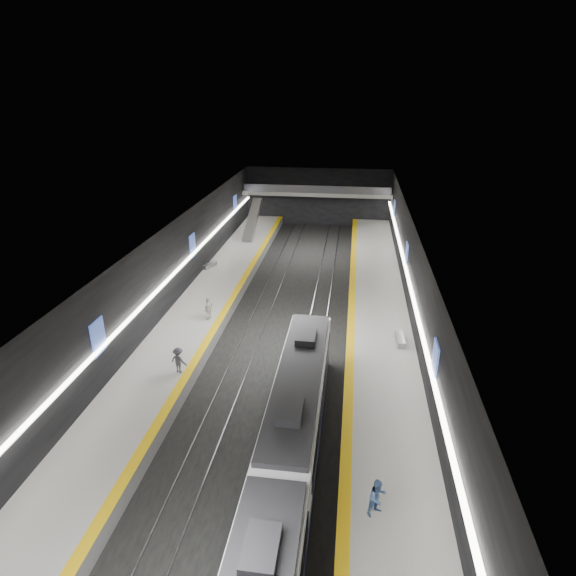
# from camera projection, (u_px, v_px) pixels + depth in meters

# --- Properties ---
(ground) EXTENTS (70.00, 70.00, 0.00)m
(ground) POSITION_uv_depth(u_px,v_px,m) (280.00, 347.00, 36.91)
(ground) COLOR black
(ground) RESTS_ON ground
(ceiling) EXTENTS (20.00, 70.00, 0.04)m
(ceiling) POSITION_uv_depth(u_px,v_px,m) (280.00, 248.00, 33.77)
(ceiling) COLOR beige
(ceiling) RESTS_ON wall_left
(wall_left) EXTENTS (0.04, 70.00, 8.00)m
(wall_left) POSITION_uv_depth(u_px,v_px,m) (150.00, 292.00, 36.60)
(wall_left) COLOR black
(wall_left) RESTS_ON ground
(wall_right) EXTENTS (0.04, 70.00, 8.00)m
(wall_right) POSITION_uv_depth(u_px,v_px,m) (419.00, 308.00, 34.08)
(wall_right) COLOR black
(wall_right) RESTS_ON ground
(wall_back) EXTENTS (20.00, 0.04, 8.00)m
(wall_back) POSITION_uv_depth(u_px,v_px,m) (318.00, 197.00, 67.23)
(wall_back) COLOR black
(wall_back) RESTS_ON ground
(platform_left) EXTENTS (5.00, 70.00, 1.00)m
(platform_left) POSITION_uv_depth(u_px,v_px,m) (186.00, 335.00, 37.66)
(platform_left) COLOR slate
(platform_left) RESTS_ON ground
(tile_surface_left) EXTENTS (5.00, 70.00, 0.02)m
(tile_surface_left) POSITION_uv_depth(u_px,v_px,m) (185.00, 329.00, 37.46)
(tile_surface_left) COLOR #9D9D98
(tile_surface_left) RESTS_ON platform_left
(tactile_strip_left) EXTENTS (0.60, 70.00, 0.02)m
(tactile_strip_left) POSITION_uv_depth(u_px,v_px,m) (213.00, 331.00, 37.18)
(tactile_strip_left) COLOR yellow
(tactile_strip_left) RESTS_ON platform_left
(platform_right) EXTENTS (5.00, 70.00, 1.00)m
(platform_right) POSITION_uv_depth(u_px,v_px,m) (380.00, 348.00, 35.77)
(platform_right) COLOR slate
(platform_right) RESTS_ON ground
(tile_surface_right) EXTENTS (5.00, 70.00, 0.02)m
(tile_surface_right) POSITION_uv_depth(u_px,v_px,m) (380.00, 342.00, 35.57)
(tile_surface_right) COLOR #9D9D98
(tile_surface_right) RESTS_ON platform_right
(tactile_strip_right) EXTENTS (0.60, 70.00, 0.02)m
(tactile_strip_right) POSITION_uv_depth(u_px,v_px,m) (350.00, 340.00, 35.84)
(tactile_strip_right) COLOR yellow
(tactile_strip_right) RESTS_ON platform_right
(rails) EXTENTS (6.52, 70.00, 0.12)m
(rails) POSITION_uv_depth(u_px,v_px,m) (280.00, 346.00, 36.89)
(rails) COLOR gray
(rails) RESTS_ON ground
(train) EXTENTS (2.69, 30.04, 3.60)m
(train) POSITION_uv_depth(u_px,v_px,m) (278.00, 504.00, 20.44)
(train) COLOR #10133C
(train) RESTS_ON ground
(ad_posters) EXTENTS (19.94, 53.50, 2.20)m
(ad_posters) POSITION_uv_depth(u_px,v_px,m) (282.00, 288.00, 36.06)
(ad_posters) COLOR #3C58B6
(ad_posters) RESTS_ON wall_left
(cove_light_left) EXTENTS (0.25, 68.60, 0.12)m
(cove_light_left) POSITION_uv_depth(u_px,v_px,m) (153.00, 295.00, 36.65)
(cove_light_left) COLOR white
(cove_light_left) RESTS_ON wall_left
(cove_light_right) EXTENTS (0.25, 68.60, 0.12)m
(cove_light_right) POSITION_uv_depth(u_px,v_px,m) (416.00, 310.00, 34.19)
(cove_light_right) COLOR white
(cove_light_right) RESTS_ON wall_right
(mezzanine_bridge) EXTENTS (20.00, 3.00, 1.50)m
(mezzanine_bridge) POSITION_uv_depth(u_px,v_px,m) (317.00, 193.00, 64.94)
(mezzanine_bridge) COLOR gray
(mezzanine_bridge) RESTS_ON wall_left
(escalator) EXTENTS (1.20, 7.50, 3.92)m
(escalator) POSITION_uv_depth(u_px,v_px,m) (253.00, 219.00, 60.41)
(escalator) COLOR #99999E
(escalator) RESTS_ON platform_left
(bench_left_far) EXTENTS (1.16, 1.86, 0.44)m
(bench_left_far) POSITION_uv_depth(u_px,v_px,m) (210.00, 265.00, 49.96)
(bench_left_far) COLOR #99999E
(bench_left_far) RESTS_ON platform_left
(bench_right_far) EXTENTS (0.64, 2.03, 0.49)m
(bench_right_far) POSITION_uv_depth(u_px,v_px,m) (400.00, 340.00, 35.43)
(bench_right_far) COLOR #99999E
(bench_right_far) RESTS_ON platform_right
(passenger_right_b) EXTENTS (1.14, 1.10, 1.85)m
(passenger_right_b) POSITION_uv_depth(u_px,v_px,m) (378.00, 498.00, 21.07)
(passenger_right_b) COLOR #5071AD
(passenger_right_b) RESTS_ON platform_right
(passenger_left_a) EXTENTS (0.72, 1.21, 1.92)m
(passenger_left_a) POSITION_uv_depth(u_px,v_px,m) (209.00, 309.00, 38.64)
(passenger_left_a) COLOR silver
(passenger_left_a) RESTS_ON platform_left
(passenger_left_b) EXTENTS (1.32, 1.00, 1.81)m
(passenger_left_b) POSITION_uv_depth(u_px,v_px,m) (179.00, 360.00, 31.53)
(passenger_left_b) COLOR #46464F
(passenger_left_b) RESTS_ON platform_left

